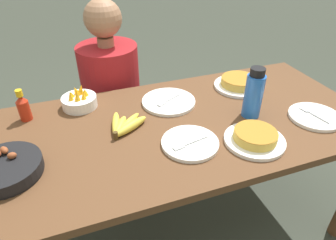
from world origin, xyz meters
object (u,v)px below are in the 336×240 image
Objects in this scene: banana_bunch at (124,126)px; person_figure at (114,109)px; frittata_plate_side at (255,138)px; hot_sauce_bottle at (23,107)px; frittata_plate_center at (239,83)px; empty_plate_near_front at (315,117)px; empty_plate_far_left at (169,102)px; skillet at (4,169)px; water_bottle at (254,94)px; empty_plate_far_right at (190,143)px; fruit_bowl_mango at (79,100)px.

banana_bunch is 0.65m from person_figure.
banana_bunch is 0.82× the size of frittata_plate_side.
frittata_plate_center is at bearing -3.09° from hot_sauce_bottle.
empty_plate_near_front is at bearing -66.05° from frittata_plate_center.
frittata_plate_center reaches higher than empty_plate_far_left.
frittata_plate_center is (1.13, 0.30, -0.00)m from skillet.
frittata_plate_center is 0.80m from person_figure.
skillet is 1.71× the size of water_bottle.
person_figure is (-0.80, 0.80, -0.26)m from empty_plate_near_front.
empty_plate_far_right is at bearing -163.07° from water_bottle.
skillet is at bearing -165.11° from frittata_plate_center.
water_bottle is 0.93m from person_figure.
person_figure is at bearing 58.21° from fruit_bowl_mango.
banana_bunch is at bearing 165.71° from empty_plate_near_front.
hot_sauce_bottle is (-0.24, -0.03, 0.03)m from fruit_bowl_mango.
frittata_plate_side reaches higher than banana_bunch.
empty_plate_far_left is 0.56m from person_figure.
empty_plate_near_front is 1.32m from hot_sauce_bottle.
person_figure reaches higher than frittata_plate_center.
empty_plate_far_right is 1.55× the size of hot_sauce_bottle.
hot_sauce_bottle is at bearing 150.46° from banana_bunch.
skillet is (-0.46, -0.13, 0.01)m from banana_bunch.
fruit_bowl_mango reaches higher than frittata_plate_center.
frittata_plate_side is 1.65× the size of hot_sauce_bottle.
frittata_plate_center is 1.13× the size of empty_plate_far_right.
water_bottle is at bearing 61.86° from frittata_plate_side.
person_figure reaches higher than empty_plate_far_left.
frittata_plate_side is at bearing -118.14° from water_bottle.
water_bottle is (0.73, -0.35, 0.08)m from fruit_bowl_mango.
frittata_plate_side reaches higher than empty_plate_far_right.
frittata_plate_side reaches higher than empty_plate_near_front.
frittata_plate_center is (0.67, 0.17, 0.01)m from banana_bunch.
empty_plate_near_front is 1.56× the size of hot_sauce_bottle.
frittata_plate_center is at bearing 3.68° from empty_plate_far_left.
empty_plate_near_front is at bearing -25.00° from water_bottle.
frittata_plate_side is at bearing -29.56° from banana_bunch.
water_bottle is (0.58, -0.09, 0.09)m from banana_bunch.
fruit_bowl_mango is (-0.38, 0.45, 0.03)m from empty_plate_far_right.
water_bottle is 1.57× the size of hot_sauce_bottle.
person_figure is (0.04, 0.58, -0.27)m from banana_bunch.
frittata_plate_side is (0.94, -0.14, -0.00)m from skillet.
skillet is 1.53× the size of frittata_plate_center.
frittata_plate_side is 0.94× the size of empty_plate_far_left.
empty_plate_far_left is at bearing 84.62° from empty_plate_far_right.
fruit_bowl_mango is at bearing 140.35° from frittata_plate_side.
skillet is at bearing 176.38° from empty_plate_near_front.
hot_sauce_bottle is at bearing 176.91° from frittata_plate_center.
empty_plate_far_left is at bearing -176.32° from frittata_plate_center.
empty_plate_near_front is at bearing -25.24° from fruit_bowl_mango.
hot_sauce_bottle is (-0.98, 0.32, -0.05)m from water_bottle.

